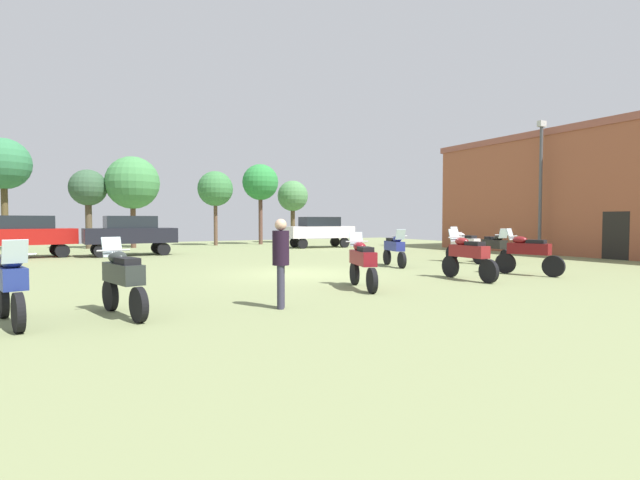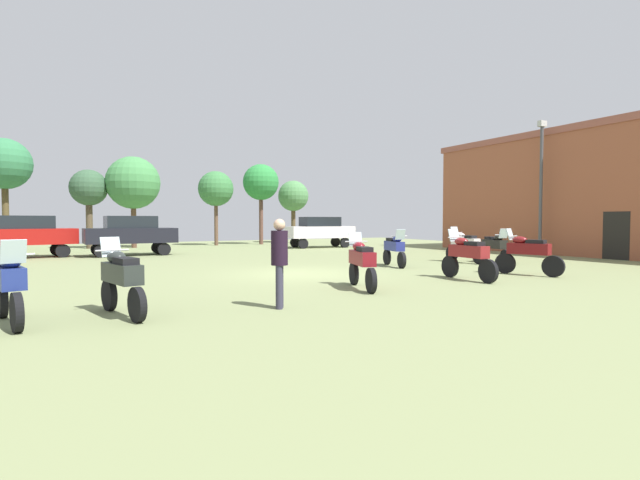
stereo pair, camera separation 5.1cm
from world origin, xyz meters
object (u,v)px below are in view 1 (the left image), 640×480
(motorcycle_3, at_px, (395,248))
(tree_2, at_px, (215,189))
(brick_building, at_px, (611,192))
(tree_8, at_px, (3,165))
(motorcycle_8, at_px, (495,246))
(car_1, at_px, (130,232))
(motorcycle_2, at_px, (465,245))
(motorcycle_7, at_px, (468,255))
(tree_4, at_px, (88,189))
(person_1, at_px, (281,256))
(lamp_post, at_px, (541,181))
(motorcycle_9, at_px, (123,278))
(car_4, at_px, (24,233))
(tree_3, at_px, (293,197))
(car_3, at_px, (319,230))
(tree_5, at_px, (133,183))
(tree_6, at_px, (260,183))
(motorcycle_5, at_px, (362,261))
(motorcycle_1, at_px, (528,252))
(motorcycle_6, at_px, (10,283))

(motorcycle_3, xyz_separation_m, tree_2, (-1.70, 18.42, 3.27))
(brick_building, relative_size, tree_8, 2.82)
(brick_building, relative_size, motorcycle_8, 8.53)
(car_1, bearing_deg, motorcycle_2, -135.48)
(motorcycle_7, height_order, tree_4, tree_4)
(person_1, bearing_deg, lamp_post, 142.17)
(tree_4, bearing_deg, motorcycle_9, -91.17)
(motorcycle_2, distance_m, car_4, 20.18)
(car_1, distance_m, tree_3, 15.88)
(motorcycle_3, distance_m, car_3, 13.05)
(motorcycle_8, bearing_deg, tree_5, -40.83)
(motorcycle_7, relative_size, car_3, 0.52)
(motorcycle_2, distance_m, motorcycle_8, 1.19)
(motorcycle_3, height_order, motorcycle_9, motorcycle_9)
(tree_6, bearing_deg, tree_3, 20.41)
(tree_3, bearing_deg, tree_5, -173.00)
(motorcycle_5, xyz_separation_m, tree_4, (-5.41, 22.88, 3.02))
(tree_8, bearing_deg, motorcycle_5, -67.12)
(motorcycle_1, bearing_deg, tree_4, 100.55)
(car_4, distance_m, tree_6, 16.36)
(brick_building, distance_m, tree_3, 21.67)
(motorcycle_6, bearing_deg, lamp_post, -176.65)
(motorcycle_7, bearing_deg, person_1, -163.84)
(motorcycle_1, xyz_separation_m, motorcycle_2, (1.63, 4.36, 0.00))
(car_3, relative_size, tree_3, 0.90)
(motorcycle_1, bearing_deg, lamp_post, 17.97)
(car_4, bearing_deg, tree_2, -68.37)
(motorcycle_5, xyz_separation_m, car_1, (-3.85, 15.28, 0.45))
(motorcycle_2, xyz_separation_m, person_1, (-11.03, -5.87, 0.32))
(tree_4, bearing_deg, person_1, -84.36)
(motorcycle_8, bearing_deg, brick_building, -158.88)
(motorcycle_8, xyz_separation_m, person_1, (-11.91, -5.07, 0.35))
(motorcycle_7, height_order, lamp_post, lamp_post)
(motorcycle_2, xyz_separation_m, motorcycle_5, (-8.03, -4.33, -0.02))
(brick_building, distance_m, lamp_post, 3.90)
(motorcycle_2, relative_size, car_4, 0.51)
(motorcycle_7, distance_m, tree_2, 23.05)
(car_3, bearing_deg, motorcycle_8, -170.66)
(motorcycle_5, height_order, tree_6, tree_6)
(tree_4, distance_m, lamp_post, 26.40)
(motorcycle_6, height_order, tree_3, tree_3)
(person_1, relative_size, tree_6, 0.31)
(car_3, height_order, tree_3, tree_3)
(tree_2, relative_size, tree_6, 0.89)
(motorcycle_2, height_order, tree_4, tree_4)
(motorcycle_9, bearing_deg, car_1, 69.40)
(person_1, bearing_deg, brick_building, 135.01)
(motorcycle_9, relative_size, tree_4, 0.41)
(car_3, bearing_deg, motorcycle_2, -174.36)
(motorcycle_6, height_order, motorcycle_9, motorcycle_6)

